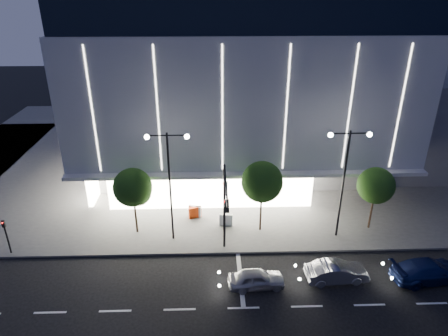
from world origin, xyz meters
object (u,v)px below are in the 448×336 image
tree_mid (262,184)px  car_third (429,270)px  traffic_mast (225,200)px  barrier_b (195,211)px  street_lamp_east (345,170)px  car_second (337,272)px  tree_left (133,189)px  street_lamp_west (169,172)px  ped_signal_far (6,233)px  car_lead (257,279)px  tree_right (376,187)px  barrier_c (195,212)px  barrier_d (226,220)px

tree_mid → car_third: tree_mid is taller
traffic_mast → barrier_b: bearing=112.0°
street_lamp_east → car_second: (-1.50, -5.13, -5.26)m
street_lamp_east → tree_left: size_ratio=1.57×
street_lamp_west → car_second: (11.50, -5.13, -5.26)m
street_lamp_east → ped_signal_far: (-25.00, -1.50, -4.07)m
tree_left → car_lead: (8.97, -6.59, -3.39)m
ped_signal_far → car_lead: bearing=-12.7°
traffic_mast → tree_right: 12.63m
car_lead → barrier_b: (-4.38, 8.81, 0.00)m
tree_left → car_second: tree_left is taller
car_lead → car_third: car_third is taller
car_third → barrier_b: bearing=54.7°
ped_signal_far → tree_right: 28.21m
car_second → barrier_c: car_second is taller
tree_mid → car_second: tree_mid is taller
car_third → street_lamp_west: bearing=65.9°
tree_left → car_third: 21.94m
street_lamp_west → tree_left: bearing=161.1°
traffic_mast → car_lead: 5.62m
traffic_mast → barrier_c: size_ratio=6.43×
traffic_mast → tree_right: bearing=17.0°
street_lamp_west → barrier_b: bearing=63.4°
car_second → barrier_b: 12.94m
street_lamp_west → car_second: 13.64m
street_lamp_west → barrier_d: (4.24, 1.78, -5.31)m
tree_mid → barrier_d: size_ratio=5.59×
tree_mid → car_second: bearing=-53.9°
car_lead → street_lamp_west: bearing=42.6°
car_third → tree_right: bearing=8.2°
car_lead → tree_right: bearing=-61.2°
tree_left → tree_right: size_ratio=1.04×
tree_mid → street_lamp_east: bearing=-9.7°
street_lamp_east → car_third: size_ratio=1.74×
car_lead → barrier_c: car_lead is taller
tree_right → barrier_c: bearing=172.1°
barrier_c → car_third: bearing=-46.7°
street_lamp_west → ped_signal_far: street_lamp_west is taller
car_third → barrier_d: size_ratio=4.71×
tree_left → car_second: bearing=-23.0°
street_lamp_east → car_lead: 10.40m
street_lamp_east → barrier_d: bearing=168.5°
tree_left → barrier_d: bearing=6.0°
car_lead → barrier_c: size_ratio=3.46×
street_lamp_east → traffic_mast: bearing=-163.5°
car_lead → barrier_c: 9.63m
tree_mid → car_third: 12.96m
ped_signal_far → tree_left: size_ratio=0.52×
street_lamp_east → tree_mid: (-5.97, 1.02, -1.62)m
street_lamp_east → car_second: size_ratio=2.12×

